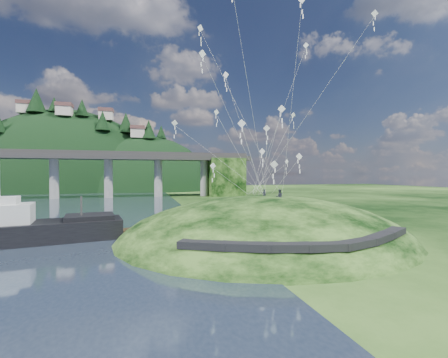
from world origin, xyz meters
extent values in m
plane|color=black|center=(0.00, 0.00, 0.00)|extent=(320.00, 320.00, 0.00)
ellipsoid|color=black|center=(8.00, 2.00, -1.50)|extent=(36.00, 32.00, 13.00)
cube|color=black|center=(-1.50, -8.00, 2.03)|extent=(4.32, 3.62, 0.71)
cube|color=black|center=(1.50, -9.65, 2.09)|extent=(4.10, 2.97, 0.61)
cube|color=black|center=(4.50, -10.65, 2.08)|extent=(3.85, 2.37, 0.62)
cube|color=black|center=(7.50, -11.10, 2.04)|extent=(3.62, 1.83, 0.66)
cube|color=black|center=(10.50, -10.90, 2.05)|extent=(3.82, 2.27, 0.68)
cube|color=black|center=(13.50, -9.95, 2.14)|extent=(4.11, 2.97, 0.71)
cube|color=black|center=(16.50, -8.40, 2.16)|extent=(4.26, 3.43, 0.66)
cylinder|color=gray|center=(-32.00, 70.00, 6.50)|extent=(2.60, 2.60, 13.00)
cylinder|color=gray|center=(-16.50, 70.00, 6.50)|extent=(2.60, 2.60, 13.00)
cylinder|color=gray|center=(-1.00, 70.00, 6.50)|extent=(2.60, 2.60, 13.00)
cylinder|color=gray|center=(14.50, 70.00, 6.50)|extent=(2.60, 2.60, 13.00)
cube|color=black|center=(22.00, 70.00, 6.50)|extent=(12.00, 11.00, 13.00)
ellipsoid|color=black|center=(-40.00, 126.00, -6.00)|extent=(96.00, 68.00, 88.00)
ellipsoid|color=black|center=(-5.00, 118.00, -10.00)|extent=(76.00, 56.00, 72.00)
cone|color=black|center=(-49.87, 114.63, 39.23)|extent=(8.01, 8.01, 10.54)
cone|color=black|center=(-42.87, 114.06, 37.88)|extent=(4.97, 4.97, 6.54)
cone|color=black|center=(-31.40, 112.04, 36.68)|extent=(5.83, 5.83, 7.67)
cone|color=black|center=(-22.45, 107.08, 30.58)|extent=(6.47, 6.47, 8.51)
cone|color=black|center=(-13.22, 113.99, 31.23)|extent=(7.13, 7.13, 9.38)
cone|color=black|center=(-3.12, 109.03, 27.87)|extent=(6.56, 6.56, 8.63)
cone|color=black|center=(2.77, 114.63, 27.68)|extent=(4.88, 4.88, 6.42)
cube|color=beige|center=(-55.00, 118.00, 35.99)|extent=(6.00, 5.00, 4.00)
cube|color=brown|center=(-55.00, 118.00, 38.69)|extent=(6.40, 5.40, 1.60)
cube|color=beige|center=(-38.00, 110.00, 34.28)|extent=(6.00, 5.00, 4.00)
cube|color=brown|center=(-38.00, 110.00, 36.98)|extent=(6.40, 5.40, 1.60)
cube|color=beige|center=(-22.00, 116.00, 34.18)|extent=(6.00, 5.00, 4.00)
cube|color=brown|center=(-22.00, 116.00, 36.88)|extent=(6.40, 5.40, 1.60)
cube|color=beige|center=(-8.00, 110.00, 25.88)|extent=(6.00, 5.00, 4.00)
cube|color=brown|center=(-8.00, 110.00, 28.58)|extent=(6.40, 5.40, 1.60)
cube|color=black|center=(-18.40, 6.09, 1.15)|extent=(20.03, 8.40, 2.30)
cube|color=black|center=(-12.31, 7.10, 2.56)|extent=(5.95, 5.22, 0.53)
cylinder|color=#2D2B2B|center=(-13.18, 6.95, 3.71)|extent=(0.21, 0.21, 2.65)
cube|color=#342515|center=(-9.37, 8.07, 0.42)|extent=(12.94, 7.24, 0.33)
cylinder|color=#342515|center=(-14.55, 5.79, 0.19)|extent=(0.28, 0.28, 0.94)
cylinder|color=#342515|center=(-11.96, 6.93, 0.19)|extent=(0.28, 0.28, 0.94)
cylinder|color=#342515|center=(-9.37, 8.07, 0.19)|extent=(0.28, 0.28, 0.94)
cylinder|color=#342515|center=(-6.78, 9.22, 0.19)|extent=(0.28, 0.28, 0.94)
cylinder|color=#342515|center=(-4.19, 10.36, 0.19)|extent=(0.28, 0.28, 0.94)
imported|color=#292A37|center=(8.47, 3.31, 5.76)|extent=(0.63, 0.46, 1.57)
imported|color=#292A37|center=(9.37, 0.88, 5.85)|extent=(0.98, 0.83, 1.77)
cube|color=white|center=(16.55, -5.98, 23.94)|extent=(0.67, 0.29, 0.68)
cube|color=white|center=(16.55, -5.98, 23.44)|extent=(0.09, 0.02, 0.41)
cube|color=white|center=(16.55, -5.98, 22.94)|extent=(0.09, 0.02, 0.41)
cube|color=white|center=(16.55, -5.98, 22.44)|extent=(0.09, 0.02, 0.41)
cube|color=white|center=(11.89, 0.74, 9.76)|extent=(0.51, 0.72, 0.82)
cube|color=white|center=(11.89, 0.74, 9.16)|extent=(0.10, 0.08, 0.49)
cube|color=white|center=(11.89, 0.74, 8.56)|extent=(0.10, 0.08, 0.49)
cube|color=white|center=(11.89, 0.74, 7.97)|extent=(0.10, 0.08, 0.49)
cube|color=white|center=(3.95, 4.98, 20.11)|extent=(0.62, 0.66, 0.84)
cube|color=white|center=(3.95, 4.98, 19.51)|extent=(0.10, 0.08, 0.50)
cube|color=white|center=(3.95, 4.98, 18.90)|extent=(0.10, 0.08, 0.50)
cube|color=white|center=(3.95, 4.98, 18.29)|extent=(0.10, 0.08, 0.50)
cube|color=white|center=(8.35, -1.71, 14.71)|extent=(0.76, 0.48, 0.85)
cube|color=white|center=(8.35, -1.71, 14.10)|extent=(0.11, 0.06, 0.50)
cube|color=white|center=(8.35, -1.71, 13.49)|extent=(0.11, 0.06, 0.50)
cube|color=white|center=(8.35, -1.71, 12.88)|extent=(0.11, 0.06, 0.50)
cube|color=white|center=(13.88, 2.68, 23.99)|extent=(0.53, 0.54, 0.71)
cube|color=white|center=(13.88, 2.68, 23.48)|extent=(0.09, 0.06, 0.42)
cube|color=white|center=(13.88, 2.68, 22.97)|extent=(0.09, 0.06, 0.42)
cube|color=white|center=(13.88, 2.68, 22.46)|extent=(0.09, 0.06, 0.42)
cube|color=white|center=(13.74, 7.53, 9.43)|extent=(0.68, 0.34, 0.73)
cube|color=white|center=(13.74, 7.53, 8.91)|extent=(0.09, 0.07, 0.42)
cube|color=white|center=(13.74, 7.53, 8.39)|extent=(0.09, 0.07, 0.42)
cube|color=white|center=(13.74, 7.53, 7.87)|extent=(0.09, 0.07, 0.42)
cube|color=white|center=(9.40, 6.17, 10.70)|extent=(0.62, 0.68, 0.87)
cube|color=white|center=(9.40, 6.17, 10.08)|extent=(0.10, 0.09, 0.51)
cube|color=white|center=(9.40, 6.17, 9.46)|extent=(0.10, 0.09, 0.51)
cube|color=white|center=(9.40, 6.17, 8.84)|extent=(0.10, 0.09, 0.51)
cube|color=white|center=(0.54, 4.11, 25.09)|extent=(0.79, 0.43, 0.86)
cube|color=white|center=(0.54, 4.11, 24.48)|extent=(0.10, 0.08, 0.50)
cube|color=white|center=(0.54, 4.11, 23.87)|extent=(0.10, 0.08, 0.50)
cube|color=white|center=(0.54, 4.11, 23.26)|extent=(0.10, 0.08, 0.50)
cube|color=white|center=(9.37, 4.64, 13.59)|extent=(0.81, 0.42, 0.86)
cube|color=white|center=(9.37, 4.64, 12.97)|extent=(0.11, 0.05, 0.51)
cube|color=white|center=(9.37, 4.64, 12.35)|extent=(0.11, 0.05, 0.51)
cube|color=white|center=(9.37, 4.64, 11.73)|extent=(0.11, 0.05, 0.51)
cube|color=white|center=(0.12, 0.79, 20.76)|extent=(0.86, 0.22, 0.86)
cube|color=white|center=(0.12, 0.79, 20.14)|extent=(0.11, 0.06, 0.50)
cube|color=white|center=(0.12, 0.79, 19.53)|extent=(0.11, 0.06, 0.50)
cube|color=white|center=(0.12, 0.79, 18.92)|extent=(0.11, 0.06, 0.50)
cube|color=white|center=(0.65, -1.92, 8.47)|extent=(0.65, 0.27, 0.67)
cube|color=white|center=(0.65, -1.92, 7.99)|extent=(0.08, 0.06, 0.39)
cube|color=white|center=(0.65, -1.92, 7.51)|extent=(0.08, 0.06, 0.39)
cube|color=white|center=(0.65, -1.92, 7.03)|extent=(0.08, 0.06, 0.39)
cube|color=white|center=(6.85, -3.10, 8.64)|extent=(0.83, 0.30, 0.82)
cube|color=white|center=(6.85, -3.10, 8.04)|extent=(0.11, 0.03, 0.49)
cube|color=white|center=(6.85, -3.10, 7.44)|extent=(0.11, 0.03, 0.49)
cube|color=white|center=(6.85, -3.10, 6.84)|extent=(0.11, 0.03, 0.49)
cube|color=white|center=(-2.12, 8.03, 14.31)|extent=(0.81, 0.26, 0.81)
cube|color=white|center=(-2.12, 8.03, 13.72)|extent=(0.10, 0.07, 0.48)
cube|color=white|center=(-2.12, 8.03, 13.13)|extent=(0.10, 0.07, 0.48)
cube|color=white|center=(-2.12, 8.03, 12.54)|extent=(0.10, 0.07, 0.48)
cube|color=white|center=(3.16, -3.56, 12.61)|extent=(0.74, 0.45, 0.82)
cube|color=white|center=(3.16, -3.56, 12.02)|extent=(0.11, 0.05, 0.48)
cube|color=white|center=(3.16, -3.56, 11.43)|extent=(0.11, 0.05, 0.48)
cube|color=white|center=(3.16, -3.56, 10.84)|extent=(0.11, 0.05, 0.48)
cube|color=white|center=(8.48, -5.70, 23.73)|extent=(0.09, 0.08, 0.43)
cube|color=white|center=(8.48, -5.70, 23.19)|extent=(0.09, 0.08, 0.43)
cube|color=white|center=(8.48, -5.70, 22.66)|extent=(0.09, 0.08, 0.43)
cube|color=white|center=(15.17, 8.30, 16.29)|extent=(0.79, 0.30, 0.79)
cube|color=white|center=(15.17, 8.30, 15.71)|extent=(0.10, 0.08, 0.47)
cube|color=white|center=(15.17, 8.30, 15.13)|extent=(0.10, 0.08, 0.47)
cube|color=white|center=(15.17, 8.30, 14.55)|extent=(0.10, 0.08, 0.47)
cube|color=white|center=(2.90, 5.68, 15.53)|extent=(0.72, 0.35, 0.76)
cube|color=white|center=(2.90, 5.68, 14.98)|extent=(0.09, 0.08, 0.45)
cube|color=white|center=(2.90, 5.68, 14.43)|extent=(0.09, 0.08, 0.45)
cube|color=white|center=(2.90, 5.68, 13.89)|extent=(0.09, 0.08, 0.45)
camera|label=1|loc=(-6.31, -31.39, 7.68)|focal=24.00mm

